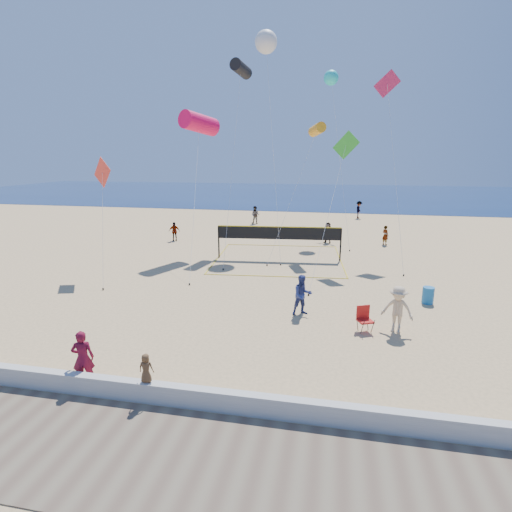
% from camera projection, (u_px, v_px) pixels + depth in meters
% --- Properties ---
extents(ground, '(120.00, 120.00, 0.00)m').
position_uv_depth(ground, '(222.00, 355.00, 13.93)').
color(ground, tan).
rests_on(ground, ground).
extents(ocean, '(140.00, 50.00, 0.03)m').
position_uv_depth(ocean, '(316.00, 194.00, 72.89)').
color(ocean, '#10214B').
rests_on(ocean, ground).
extents(seawall, '(32.00, 0.30, 0.60)m').
position_uv_depth(seawall, '(191.00, 397.00, 11.00)').
color(seawall, silver).
rests_on(seawall, ground).
extents(boardwalk, '(32.00, 3.60, 0.03)m').
position_uv_depth(boardwalk, '(162.00, 458.00, 9.17)').
color(boardwalk, brown).
rests_on(boardwalk, ground).
extents(woman, '(0.75, 0.64, 1.74)m').
position_uv_depth(woman, '(83.00, 358.00, 11.96)').
color(woman, maroon).
rests_on(woman, ground).
extents(toddler, '(0.43, 0.31, 0.84)m').
position_uv_depth(toddler, '(146.00, 368.00, 11.10)').
color(toddler, brown).
rests_on(toddler, seawall).
extents(bystander_a, '(1.07, 0.97, 1.79)m').
position_uv_depth(bystander_a, '(302.00, 295.00, 17.32)').
color(bystander_a, navy).
rests_on(bystander_a, ground).
extents(bystander_b, '(1.38, 1.07, 1.89)m').
position_uv_depth(bystander_b, '(397.00, 309.00, 15.56)').
color(bystander_b, '#CEB189').
rests_on(bystander_b, ground).
extents(far_person_0, '(0.97, 0.66, 1.54)m').
position_uv_depth(far_person_0, '(174.00, 231.00, 32.52)').
color(far_person_0, gray).
rests_on(far_person_0, ground).
extents(far_person_1, '(1.59, 1.06, 1.64)m').
position_uv_depth(far_person_1, '(328.00, 233.00, 31.71)').
color(far_person_1, gray).
rests_on(far_person_1, ground).
extents(far_person_2, '(0.64, 0.65, 1.52)m').
position_uv_depth(far_person_2, '(385.00, 235.00, 31.02)').
color(far_person_2, gray).
rests_on(far_person_2, ground).
extents(far_person_3, '(0.95, 0.78, 1.79)m').
position_uv_depth(far_person_3, '(255.00, 215.00, 40.67)').
color(far_person_3, gray).
rests_on(far_person_3, ground).
extents(far_person_4, '(0.92, 1.34, 1.91)m').
position_uv_depth(far_person_4, '(359.00, 210.00, 44.20)').
color(far_person_4, gray).
rests_on(far_person_4, ground).
extents(camp_chair, '(0.71, 0.81, 1.13)m').
position_uv_depth(camp_chair, '(364.00, 317.00, 15.74)').
color(camp_chair, red).
rests_on(camp_chair, ground).
extents(trash_barrel, '(0.58, 0.58, 0.79)m').
position_uv_depth(trash_barrel, '(428.00, 295.00, 18.74)').
color(trash_barrel, '#1963A3').
rests_on(trash_barrel, ground).
extents(volleyball_net, '(9.07, 8.93, 2.23)m').
position_uv_depth(volleyball_net, '(279.00, 237.00, 26.54)').
color(volleyball_net, black).
rests_on(volleyball_net, ground).
extents(kite_0, '(3.21, 9.90, 9.76)m').
position_uv_depth(kite_0, '(199.00, 123.00, 27.50)').
color(kite_0, '#F50C4D').
rests_on(kite_0, ground).
extents(kite_1, '(1.54, 9.96, 13.62)m').
position_uv_depth(kite_1, '(241.00, 69.00, 29.57)').
color(kite_1, black).
rests_on(kite_1, ground).
extents(kite_2, '(3.29, 5.84, 8.97)m').
position_uv_depth(kite_2, '(317.00, 130.00, 27.29)').
color(kite_2, orange).
rests_on(kite_2, ground).
extents(kite_3, '(2.36, 3.82, 6.72)m').
position_uv_depth(kite_3, '(102.00, 177.00, 22.64)').
color(kite_3, '#F0392B').
rests_on(kite_3, ground).
extents(kite_4, '(2.41, 7.24, 8.25)m').
position_uv_depth(kite_4, '(344.00, 151.00, 24.05)').
color(kite_4, green).
rests_on(kite_4, ground).
extents(kite_5, '(1.99, 6.74, 12.35)m').
position_uv_depth(kite_5, '(388.00, 93.00, 26.51)').
color(kite_5, '#BF2150').
rests_on(kite_5, ground).
extents(kite_6, '(3.47, 8.85, 15.78)m').
position_uv_depth(kite_6, '(266.00, 42.00, 29.55)').
color(kite_6, silver).
rests_on(kite_6, ground).
extents(kite_7, '(2.78, 7.44, 13.57)m').
position_uv_depth(kite_7, '(331.00, 78.00, 32.68)').
color(kite_7, '#24D1CF').
rests_on(kite_7, ground).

